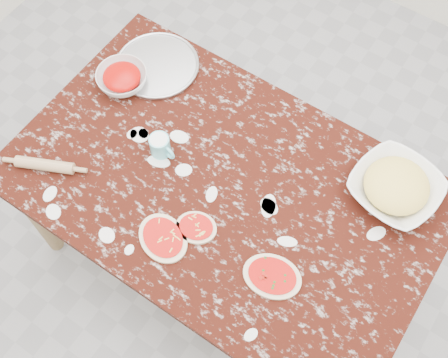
% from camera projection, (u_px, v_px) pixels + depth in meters
% --- Properties ---
extents(ground, '(4.00, 4.00, 0.00)m').
position_uv_depth(ground, '(224.00, 254.00, 2.75)').
color(ground, gray).
extents(worktable, '(1.60, 1.00, 0.75)m').
position_uv_depth(worktable, '(224.00, 195.00, 2.16)').
color(worktable, black).
rests_on(worktable, ground).
extents(pizza_tray, '(0.41, 0.41, 0.01)m').
position_uv_depth(pizza_tray, '(157.00, 66.00, 2.34)').
color(pizza_tray, '#B2B2B7').
rests_on(pizza_tray, worktable).
extents(sauce_bowl, '(0.27, 0.27, 0.07)m').
position_uv_depth(sauce_bowl, '(122.00, 79.00, 2.28)').
color(sauce_bowl, white).
rests_on(sauce_bowl, worktable).
extents(cheese_bowl, '(0.37, 0.37, 0.08)m').
position_uv_depth(cheese_bowl, '(395.00, 188.00, 2.04)').
color(cheese_bowl, white).
rests_on(cheese_bowl, worktable).
extents(flour_mug, '(0.12, 0.08, 0.09)m').
position_uv_depth(flour_mug, '(161.00, 146.00, 2.11)').
color(flour_mug, '#68CFDB').
rests_on(flour_mug, worktable).
extents(pizza_left, '(0.24, 0.22, 0.02)m').
position_uv_depth(pizza_left, '(163.00, 238.00, 1.98)').
color(pizza_left, beige).
rests_on(pizza_left, worktable).
extents(pizza_mid, '(0.18, 0.16, 0.02)m').
position_uv_depth(pizza_mid, '(196.00, 227.00, 2.00)').
color(pizza_mid, beige).
rests_on(pizza_mid, worktable).
extents(pizza_right, '(0.24, 0.20, 0.02)m').
position_uv_depth(pizza_right, '(272.00, 276.00, 1.92)').
color(pizza_right, beige).
rests_on(pizza_right, worktable).
extents(rolling_pin, '(0.22, 0.14, 0.04)m').
position_uv_depth(rolling_pin, '(45.00, 165.00, 2.10)').
color(rolling_pin, tan).
rests_on(rolling_pin, worktable).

